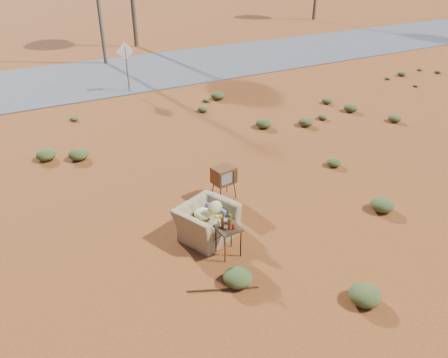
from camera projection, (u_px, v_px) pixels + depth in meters
ground at (236, 241)px, 9.91m from camera, size 140.00×140.00×0.00m
highway at (80, 79)px, 21.38m from camera, size 140.00×7.00×0.04m
armchair at (209, 216)px, 9.92m from camera, size 1.60×1.38×1.08m
tv_unit at (224, 175)px, 11.25m from camera, size 0.62×0.53×0.91m
side_table at (226, 226)px, 9.17m from camera, size 0.49×0.49×0.98m
rusty_bar at (223, 289)px, 8.52m from camera, size 1.29×0.61×0.04m
road_sign at (126, 58)px, 19.01m from camera, size 0.78×0.06×2.19m
scrub_patch at (136, 167)px, 12.87m from camera, size 17.49×8.07×0.33m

